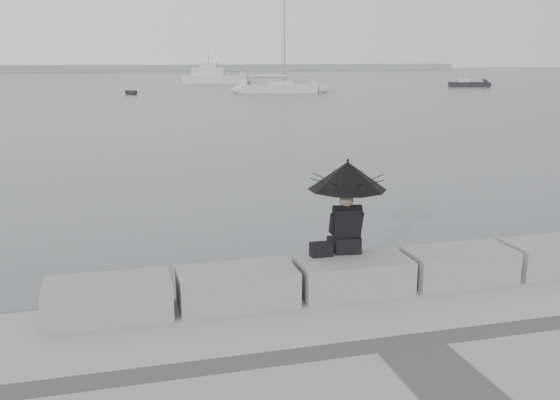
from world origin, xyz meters
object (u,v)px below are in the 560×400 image
object	(u,v)px
motor_cruiser	(215,77)
dinghy	(131,92)
seated_person	(347,186)
sailboat_right	(280,88)
small_motorboat	(469,84)

from	to	relation	value
motor_cruiser	dinghy	distance (m)	26.55
seated_person	sailboat_right	distance (m)	58.14
sailboat_right	motor_cruiser	bearing A→B (deg)	106.31
seated_person	dinghy	size ratio (longest dim) A/B	0.49
seated_person	sailboat_right	xyz separation A→B (m)	(14.19, 56.37, -1.48)
sailboat_right	dinghy	xyz separation A→B (m)	(-15.30, 1.57, -0.28)
motor_cruiser	small_motorboat	world-z (taller)	motor_cruiser
small_motorboat	dinghy	distance (m)	42.11
seated_person	sailboat_right	bearing A→B (deg)	83.35
small_motorboat	dinghy	xyz separation A→B (m)	(-41.82, -4.90, -0.08)
sailboat_right	motor_cruiser	size ratio (longest dim) A/B	1.35
motor_cruiser	dinghy	size ratio (longest dim) A/B	3.40
seated_person	motor_cruiser	bearing A→B (deg)	89.50
motor_cruiser	small_motorboat	size ratio (longest dim) A/B	1.87
motor_cruiser	sailboat_right	bearing A→B (deg)	-63.78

